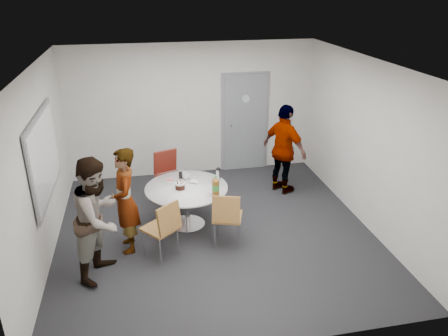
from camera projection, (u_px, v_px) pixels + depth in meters
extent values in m
plane|color=black|center=(215.00, 232.00, 7.13)|extent=(5.00, 5.00, 0.00)
plane|color=silver|center=(214.00, 65.00, 6.06)|extent=(5.00, 5.00, 0.00)
plane|color=beige|center=(192.00, 110.00, 8.84)|extent=(5.00, 0.00, 5.00)
plane|color=beige|center=(40.00, 168.00, 6.14)|extent=(0.00, 5.00, 5.00)
plane|color=beige|center=(366.00, 144.00, 7.06)|extent=(0.00, 5.00, 5.00)
plane|color=beige|center=(260.00, 246.00, 4.35)|extent=(5.00, 0.00, 5.00)
cube|color=slate|center=(245.00, 123.00, 9.15)|extent=(0.90, 0.05, 2.05)
cube|color=gray|center=(245.00, 123.00, 9.17)|extent=(1.02, 0.04, 2.12)
cylinder|color=#B2BFC6|center=(246.00, 99.00, 8.91)|extent=(0.16, 0.01, 0.16)
cylinder|color=silver|center=(231.00, 125.00, 9.04)|extent=(0.04, 0.14, 0.04)
cube|color=gray|center=(44.00, 156.00, 6.29)|extent=(0.03, 1.90, 1.25)
cube|color=white|center=(45.00, 156.00, 6.29)|extent=(0.01, 1.78, 1.13)
cylinder|color=white|center=(186.00, 188.00, 7.07)|extent=(1.34, 1.34, 0.03)
cylinder|color=silver|center=(187.00, 206.00, 7.21)|extent=(0.09, 0.09, 0.65)
cylinder|color=silver|center=(188.00, 224.00, 7.34)|extent=(0.58, 0.58, 0.02)
cylinder|color=white|center=(180.00, 189.00, 6.99)|extent=(0.21, 0.21, 0.01)
cylinder|color=black|center=(180.00, 187.00, 6.97)|extent=(0.15, 0.15, 0.08)
cylinder|color=white|center=(180.00, 184.00, 6.95)|extent=(0.16, 0.16, 0.02)
cylinder|color=brown|center=(216.00, 188.00, 6.74)|extent=(0.11, 0.11, 0.26)
cylinder|color=#388D38|center=(216.00, 187.00, 6.74)|extent=(0.12, 0.12, 0.10)
cone|color=brown|center=(216.00, 179.00, 6.68)|extent=(0.11, 0.11, 0.05)
cylinder|color=#4CA953|center=(216.00, 176.00, 6.66)|extent=(0.04, 0.04, 0.03)
imported|color=white|center=(186.00, 176.00, 7.35)|extent=(0.17, 0.17, 0.10)
cylinder|color=black|center=(180.00, 174.00, 7.36)|extent=(0.06, 0.06, 0.13)
cylinder|color=silver|center=(218.00, 175.00, 7.26)|extent=(0.07, 0.07, 0.19)
cylinder|color=black|center=(218.00, 169.00, 7.22)|extent=(0.07, 0.07, 0.03)
cube|color=#DB6D70|center=(170.00, 179.00, 7.31)|extent=(0.11, 0.06, 0.02)
ellipsoid|color=silver|center=(194.00, 182.00, 7.21)|extent=(0.19, 0.19, 0.04)
cube|color=brown|center=(160.00, 228.00, 6.35)|extent=(0.61, 0.61, 0.04)
cube|color=brown|center=(169.00, 218.00, 6.13)|extent=(0.38, 0.33, 0.41)
cylinder|color=silver|center=(161.00, 233.00, 6.67)|extent=(0.02, 0.02, 0.47)
cylinder|color=silver|center=(144.00, 243.00, 6.42)|extent=(0.02, 0.02, 0.47)
cylinder|color=silver|center=(178.00, 241.00, 6.47)|extent=(0.02, 0.02, 0.47)
cylinder|color=silver|center=(160.00, 251.00, 6.21)|extent=(0.02, 0.02, 0.47)
cube|color=brown|center=(227.00, 217.00, 6.66)|extent=(0.54, 0.54, 0.04)
cube|color=brown|center=(226.00, 210.00, 6.38)|extent=(0.42, 0.21, 0.41)
cylinder|color=silver|center=(239.00, 224.00, 6.90)|extent=(0.02, 0.02, 0.46)
cylinder|color=silver|center=(217.00, 223.00, 6.93)|extent=(0.02, 0.02, 0.46)
cylinder|color=silver|center=(238.00, 236.00, 6.58)|extent=(0.02, 0.02, 0.46)
cylinder|color=silver|center=(215.00, 235.00, 6.61)|extent=(0.02, 0.02, 0.46)
cube|color=maroon|center=(171.00, 178.00, 7.88)|extent=(0.59, 0.59, 0.04)
cube|color=maroon|center=(165.00, 161.00, 7.95)|extent=(0.45, 0.24, 0.44)
cylinder|color=silver|center=(166.00, 197.00, 7.74)|extent=(0.02, 0.02, 0.49)
cylinder|color=silver|center=(185.00, 192.00, 7.92)|extent=(0.02, 0.02, 0.49)
cylinder|color=silver|center=(158.00, 189.00, 8.03)|extent=(0.02, 0.02, 0.49)
cylinder|color=silver|center=(176.00, 184.00, 8.21)|extent=(0.02, 0.02, 0.49)
imported|color=#A5C6EA|center=(125.00, 201.00, 6.39)|extent=(0.43, 0.62, 1.62)
imported|color=white|center=(99.00, 218.00, 5.82)|extent=(0.95, 1.04, 1.74)
imported|color=black|center=(284.00, 150.00, 8.17)|extent=(0.86, 1.09, 1.72)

